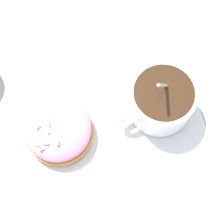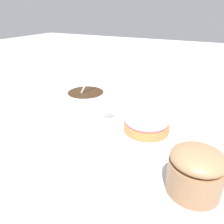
# 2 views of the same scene
# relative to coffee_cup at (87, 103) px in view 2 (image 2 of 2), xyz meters

# --- Properties ---
(ground_plane) EXTENTS (3.00, 3.00, 0.00)m
(ground_plane) POSITION_rel_coffee_cup_xyz_m (0.08, -0.01, -0.04)
(ground_plane) COLOR #B2B2B7
(paper_napkin) EXTENTS (0.28, 0.30, 0.00)m
(paper_napkin) POSITION_rel_coffee_cup_xyz_m (0.08, -0.01, -0.03)
(paper_napkin) COLOR white
(paper_napkin) RESTS_ON ground_plane
(coffee_cup) EXTENTS (0.12, 0.09, 0.12)m
(coffee_cup) POSITION_rel_coffee_cup_xyz_m (0.00, 0.00, 0.00)
(coffee_cup) COLOR white
(coffee_cup) RESTS_ON paper_napkin
(frosted_pastry) EXTENTS (0.10, 0.10, 0.04)m
(frosted_pastry) POSITION_rel_coffee_cup_xyz_m (0.15, -0.00, -0.02)
(frosted_pastry) COLOR #B2753D
(frosted_pastry) RESTS_ON paper_napkin
(sugar_bowl) EXTENTS (0.08, 0.08, 0.07)m
(sugar_bowl) POSITION_rel_coffee_cup_xyz_m (0.27, -0.13, -0.00)
(sugar_bowl) COLOR #99704C
(sugar_bowl) RESTS_ON ground_plane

